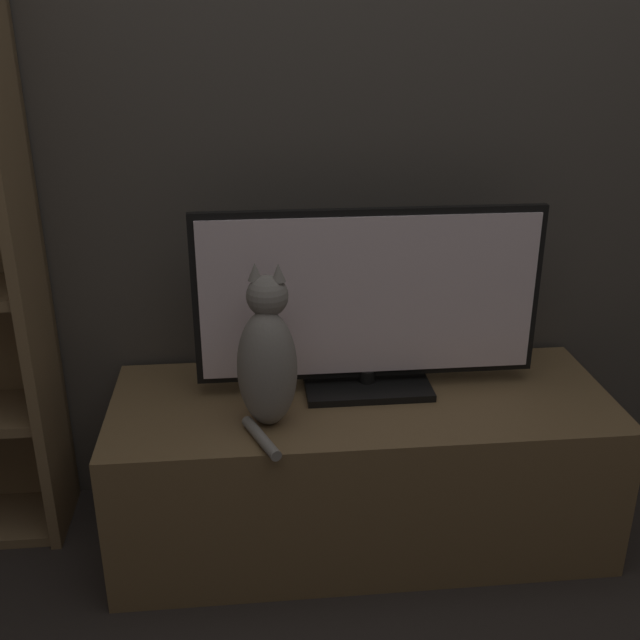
# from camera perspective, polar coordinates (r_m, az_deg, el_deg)

# --- Properties ---
(wall_back) EXTENTS (4.80, 0.05, 2.60)m
(wall_back) POSITION_cam_1_polar(r_m,az_deg,el_deg) (2.16, 2.39, 18.66)
(wall_back) COLOR #47423D
(wall_back) RESTS_ON ground_plane
(tv_stand) EXTENTS (1.39, 0.54, 0.45)m
(tv_stand) POSITION_cam_1_polar(r_m,az_deg,el_deg) (2.20, 3.10, -11.07)
(tv_stand) COLOR brown
(tv_stand) RESTS_ON ground_plane
(tv) EXTENTS (0.95, 0.21, 0.52)m
(tv) POSITION_cam_1_polar(r_m,az_deg,el_deg) (2.04, 3.74, 1.23)
(tv) COLOR black
(tv) RESTS_ON tv_stand
(cat) EXTENTS (0.18, 0.28, 0.43)m
(cat) POSITION_cam_1_polar(r_m,az_deg,el_deg) (1.89, -4.03, -2.97)
(cat) COLOR gray
(cat) RESTS_ON tv_stand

